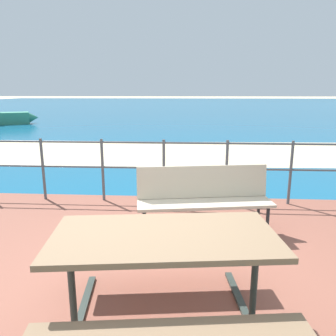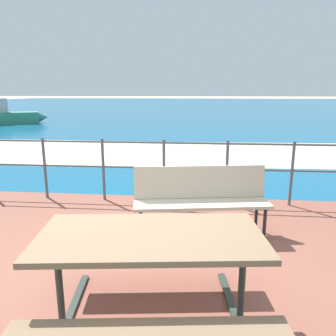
{
  "view_description": "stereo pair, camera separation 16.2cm",
  "coord_description": "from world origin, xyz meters",
  "views": [
    {
      "loc": [
        0.39,
        -2.63,
        1.79
      ],
      "look_at": [
        0.07,
        2.32,
        0.62
      ],
      "focal_mm": 34.82,
      "sensor_mm": 36.0,
      "label": 1
    },
    {
      "loc": [
        0.55,
        -2.62,
        1.79
      ],
      "look_at": [
        0.07,
        2.32,
        0.62
      ],
      "focal_mm": 34.82,
      "sensor_mm": 36.0,
      "label": 2
    }
  ],
  "objects": [
    {
      "name": "ground_plane",
      "position": [
        0.0,
        0.0,
        0.0
      ],
      "size": [
        240.0,
        240.0,
        0.0
      ],
      "primitive_type": "plane",
      "color": "beige"
    },
    {
      "name": "sea_water",
      "position": [
        0.0,
        40.0,
        0.01
      ],
      "size": [
        90.0,
        90.0,
        0.01
      ],
      "primitive_type": "cube",
      "color": "#145B84",
      "rests_on": "ground"
    },
    {
      "name": "boat_near",
      "position": [
        -10.25,
        14.74,
        0.45
      ],
      "size": [
        3.99,
        2.66,
        1.41
      ],
      "rotation": [
        0.0,
        0.0,
        0.48
      ],
      "color": "#338466",
      "rests_on": "sea_water"
    },
    {
      "name": "railing_fence",
      "position": [
        0.0,
        2.36,
        0.68
      ],
      "size": [
        5.94,
        0.04,
        1.01
      ],
      "color": "#4C5156",
      "rests_on": "patio_paving"
    },
    {
      "name": "park_bench",
      "position": [
        0.58,
        1.16,
        0.57
      ],
      "size": [
        1.66,
        0.67,
        0.84
      ],
      "rotation": [
        0.0,
        0.0,
        0.16
      ],
      "color": "#BCAD93",
      "rests_on": "patio_paving"
    },
    {
      "name": "beach_strip",
      "position": [
        0.0,
        7.04,
        0.01
      ],
      "size": [
        54.09,
        5.53,
        0.01
      ],
      "primitive_type": "cube",
      "rotation": [
        0.0,
        0.0,
        0.03
      ],
      "color": "beige",
      "rests_on": "ground"
    },
    {
      "name": "picnic_table",
      "position": [
        0.23,
        -0.58,
        0.66
      ],
      "size": [
        1.7,
        1.64,
        0.78
      ],
      "rotation": [
        0.0,
        0.0,
        0.12
      ],
      "color": "#7A6047",
      "rests_on": "patio_paving"
    },
    {
      "name": "patio_paving",
      "position": [
        0.0,
        0.0,
        0.03
      ],
      "size": [
        6.4,
        5.2,
        0.06
      ],
      "primitive_type": "cube",
      "color": "brown",
      "rests_on": "ground"
    }
  ]
}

